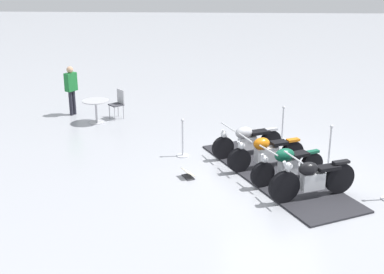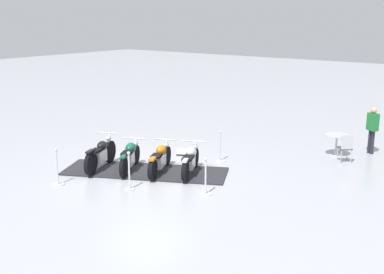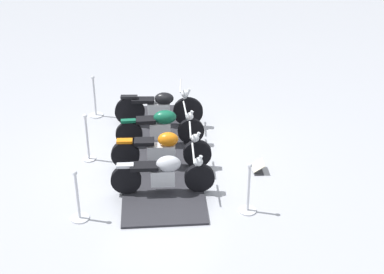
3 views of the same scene
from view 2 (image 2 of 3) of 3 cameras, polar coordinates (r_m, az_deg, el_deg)
name	(u,v)px [view 2 (image 2 of 3)]	position (r m, az deg, el deg)	size (l,w,h in m)	color
ground_plane	(145,172)	(15.29, -5.54, -4.12)	(80.00, 80.00, 0.00)	#A8AAB2
display_platform	(145,171)	(15.28, -5.54, -4.04)	(5.10, 1.63, 0.04)	#28282D
motorcycle_chrome	(191,160)	(14.85, -0.16, -2.67)	(1.91, 1.10, 0.89)	black
motorcycle_copper	(160,158)	(15.06, -3.77, -2.54)	(2.00, 1.09, 0.89)	black
motorcycle_forest	(130,155)	(15.31, -7.28, -2.15)	(1.82, 1.12, 0.90)	black
motorcycle_black	(101,154)	(15.61, -10.68, -1.96)	(2.01, 1.02, 1.05)	black
stanchion_left_front	(206,184)	(13.27, 1.60, -5.51)	(0.35, 0.35, 1.05)	silver
stanchion_left_rear	(57,174)	(14.54, -15.56, -4.22)	(0.36, 0.36, 1.09)	silver
stanchion_left_mid	(129,176)	(13.73, -7.39, -4.57)	(0.29, 0.29, 1.11)	silver
stanchion_right_front	(220,152)	(16.26, 3.34, -1.76)	(0.34, 0.34, 1.06)	silver
info_placard	(182,153)	(16.98, -1.19, -1.94)	(0.38, 0.44, 0.22)	#333338
cafe_table	(337,140)	(17.55, 16.66, -0.31)	(0.87, 0.87, 0.76)	#B7B7BC
cafe_chair_near_table	(346,147)	(16.81, 17.66, -1.08)	(0.56, 0.56, 0.97)	#B7B7BC
bystander_person	(372,126)	(18.13, 20.48, 1.22)	(0.40, 0.46, 1.67)	#23232D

